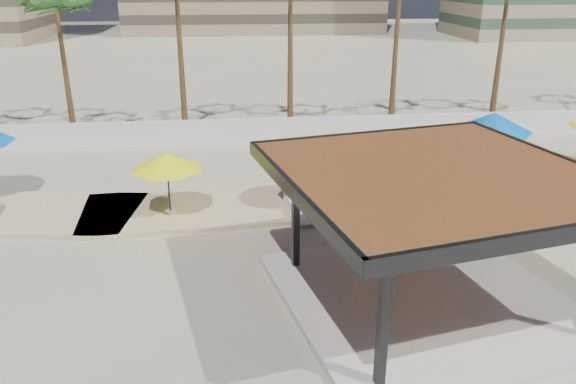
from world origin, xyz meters
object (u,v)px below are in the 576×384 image
(umbrella_c, at_px, (305,154))
(lounger_b, at_px, (300,206))
(pavilion_central, at_px, (431,226))
(lounger_c, at_px, (537,186))
(lounger_d, at_px, (510,186))

(umbrella_c, bearing_deg, lounger_b, -110.31)
(pavilion_central, relative_size, lounger_c, 3.59)
(umbrella_c, bearing_deg, lounger_c, 1.69)
(pavilion_central, height_order, umbrella_c, pavilion_central)
(umbrella_c, height_order, lounger_d, umbrella_c)
(pavilion_central, height_order, lounger_c, pavilion_central)
(umbrella_c, xyz_separation_m, lounger_d, (8.40, 0.50, -1.81))
(lounger_b, height_order, lounger_c, lounger_b)
(lounger_d, bearing_deg, pavilion_central, 163.49)
(lounger_c, xyz_separation_m, lounger_d, (-0.99, 0.22, -0.04))
(umbrella_c, relative_size, lounger_d, 1.38)
(lounger_b, relative_size, lounger_d, 1.25)
(umbrella_c, bearing_deg, pavilion_central, -71.53)
(pavilion_central, xyz_separation_m, lounger_c, (7.09, 7.17, -1.89))
(pavilion_central, relative_size, lounger_b, 3.60)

